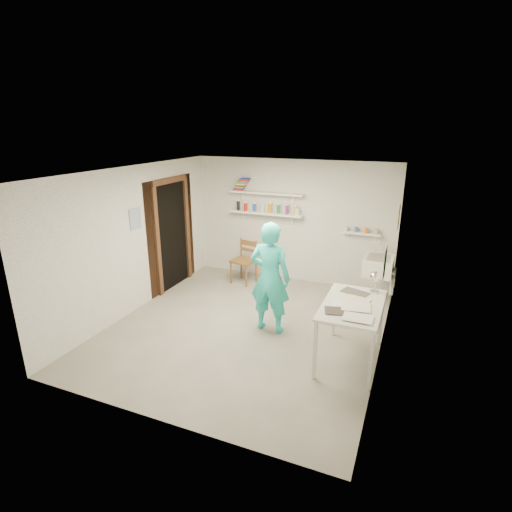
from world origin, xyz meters
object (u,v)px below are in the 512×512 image
at_px(belfast_sink, 378,266).
at_px(work_table, 351,332).
at_px(man, 270,278).
at_px(wooden_chair, 244,261).
at_px(wall_clock, 275,255).
at_px(desk_lamp, 376,277).

distance_m(belfast_sink, work_table, 2.03).
height_order(man, wooden_chair, man).
distance_m(belfast_sink, wall_clock, 2.02).
relative_size(wall_clock, work_table, 0.25).
xyz_separation_m(wooden_chair, work_table, (2.44, -2.00, -0.04)).
bearing_deg(man, wooden_chair, -53.84).
relative_size(man, wooden_chair, 1.86).
relative_size(belfast_sink, desk_lamp, 3.87).
height_order(belfast_sink, wooden_chair, wooden_chair).
bearing_deg(wall_clock, wooden_chair, 130.21).
bearing_deg(belfast_sink, work_table, -93.13).
distance_m(belfast_sink, wooden_chair, 2.56).
xyz_separation_m(belfast_sink, wall_clock, (-1.40, -1.40, 0.44)).
distance_m(wall_clock, wooden_chair, 1.92).
bearing_deg(belfast_sink, wooden_chair, -179.69).
xyz_separation_m(belfast_sink, man, (-1.39, -1.62, 0.15)).
bearing_deg(desk_lamp, wooden_chair, 150.39).
bearing_deg(belfast_sink, man, -130.80).
height_order(wooden_chair, desk_lamp, desk_lamp).
height_order(wall_clock, work_table, wall_clock).
distance_m(man, desk_lamp, 1.51).
height_order(belfast_sink, man, man).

